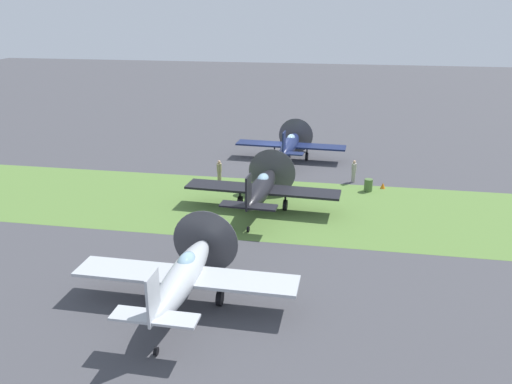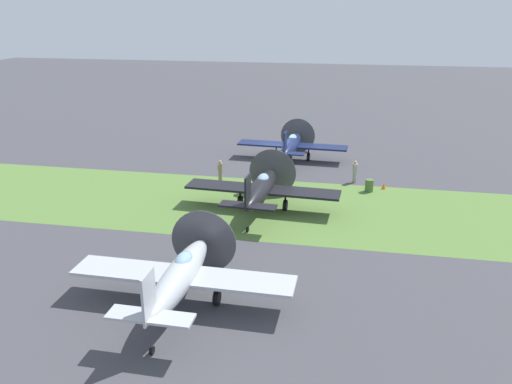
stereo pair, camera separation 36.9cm
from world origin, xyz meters
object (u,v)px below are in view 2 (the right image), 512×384
Objects in this scene: ground_crew_mechanic at (220,171)px; fuel_drum at (369,186)px; ground_crew_chief at (355,171)px; airplane_trail at (181,275)px; airplane_wingman at (261,188)px; runway_marker_cone at (384,186)px; airplane_lead at (292,144)px.

fuel_drum is (11.08, -0.01, -0.46)m from ground_crew_mechanic.
ground_crew_chief is at bearing -74.66° from ground_crew_mechanic.
airplane_trail reaches higher than fuel_drum.
airplane_wingman is 1.01× the size of airplane_trail.
airplane_wingman is 5.90× the size of ground_crew_chief.
airplane_trail reaches higher than runway_marker_cone.
airplane_wingman is at bearing -89.75° from airplane_lead.
airplane_trail is 20.14m from ground_crew_chief.
ground_crew_chief is 1.00× the size of ground_crew_mechanic.
airplane_lead is 7.43m from ground_crew_chief.
airplane_trail is at bearing -92.03° from airplane_lead.
airplane_trail reaches higher than airplane_lead.
airplane_wingman reaches higher than ground_crew_mechanic.
airplane_lead is at bearing 133.44° from fuel_drum.
ground_crew_mechanic reaches higher than fuel_drum.
airplane_wingman is at bearing -144.29° from runway_marker_cone.
airplane_wingman reaches higher than airplane_lead.
airplane_lead reaches higher than ground_crew_mechanic.
runway_marker_cone is at bearing 67.40° from ground_crew_chief.
ground_crew_mechanic is at bearing -76.55° from ground_crew_chief.
airplane_trail reaches higher than ground_crew_chief.
ground_crew_chief is at bearing 69.08° from airplane_trail.
fuel_drum is at bearing 33.63° from ground_crew_chief.
ground_crew_mechanic is (-4.07, 5.05, -0.61)m from airplane_wingman.
ground_crew_chief is at bearing 120.39° from fuel_drum.
airplane_trail is at bearing -116.58° from fuel_drum.
ground_crew_mechanic is 3.93× the size of runway_marker_cone.
runway_marker_cone is at bearing 35.53° from fuel_drum.
airplane_trail is (-1.45, -11.87, -0.01)m from airplane_wingman.
airplane_wingman is 5.90× the size of ground_crew_mechanic.
runway_marker_cone is (2.15, -1.04, -0.69)m from ground_crew_chief.
ground_crew_chief and ground_crew_mechanic have the same top height.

